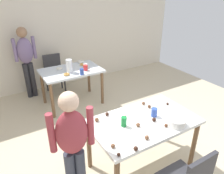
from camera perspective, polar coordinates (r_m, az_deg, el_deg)
ground_plane at (r=3.25m, az=7.77°, el=-19.22°), size 6.40×6.40×0.00m
wall_back at (r=5.26m, az=-14.01°, el=14.25°), size 6.40×0.10×2.60m
dining_table_near at (r=2.78m, az=8.29°, el=-10.31°), size 1.33×0.81×0.75m
dining_table_far at (r=4.36m, az=-10.74°, el=3.23°), size 1.16×0.76×0.75m
chair_far_table at (r=5.03m, az=-15.22°, el=4.02°), size 0.44×0.44×0.87m
person_girl_near at (r=2.26m, az=-10.38°, el=-14.41°), size 0.45×0.27×1.41m
person_adult_far at (r=4.83m, az=-21.87°, el=7.44°), size 0.45×0.22×1.53m
mixing_bowl at (r=2.70m, az=16.83°, el=-8.90°), size 0.21×0.21×0.09m
soda_can at (r=2.57m, az=3.21°, el=-9.21°), size 0.07×0.07×0.12m
fork_near at (r=2.90m, az=5.08°, el=-6.21°), size 0.17×0.02×0.01m
cup_near_0 at (r=2.80m, az=11.14°, el=-6.60°), size 0.08×0.08×0.11m
cake_ball_0 at (r=2.28m, az=6.33°, el=-15.94°), size 0.05×0.05×0.05m
cake_ball_1 at (r=2.65m, az=14.16°, el=-9.88°), size 0.04×0.04×0.04m
cake_ball_2 at (r=2.98m, az=9.87°, el=-5.10°), size 0.05×0.05×0.05m
cake_ball_3 at (r=2.21m, az=1.79°, el=-17.49°), size 0.04×0.04×0.04m
cake_ball_4 at (r=2.60m, az=6.94°, el=-9.93°), size 0.05×0.05×0.05m
cake_ball_5 at (r=3.04m, az=8.35°, el=-4.27°), size 0.05×0.05×0.05m
cake_ball_6 at (r=2.73m, az=3.51°, el=-7.92°), size 0.04×0.04×0.04m
cake_ball_7 at (r=2.78m, az=-1.33°, el=-7.17°), size 0.05×0.05×0.05m
cake_ball_8 at (r=2.67m, az=-4.08°, el=-8.65°), size 0.05×0.05×0.05m
cake_ball_9 at (r=3.11m, az=14.53°, el=-4.31°), size 0.04×0.04×0.04m
cake_ball_10 at (r=2.43m, az=9.24°, el=-13.09°), size 0.05×0.05×0.05m
cake_ball_11 at (r=2.72m, az=11.11°, el=-8.50°), size 0.05×0.05×0.05m
cake_ball_12 at (r=2.30m, az=0.25°, el=-15.36°), size 0.05×0.05×0.05m
pitcher_far at (r=4.17m, az=-11.31°, el=5.52°), size 0.12×0.12×0.25m
cup_far_0 at (r=4.24m, az=-7.05°, el=5.12°), size 0.09×0.09×0.11m
cup_far_1 at (r=4.36m, az=-7.10°, el=5.60°), size 0.08×0.08×0.09m
cup_far_2 at (r=4.03m, az=-8.02°, el=4.06°), size 0.07×0.07×0.12m
donut_far_0 at (r=4.49m, az=-11.08°, el=5.49°), size 0.10×0.10×0.03m
donut_far_1 at (r=4.70m, az=-8.39°, el=6.72°), size 0.14×0.14×0.04m
donut_far_2 at (r=4.07m, az=-11.98°, el=3.30°), size 0.11×0.11×0.03m
donut_far_3 at (r=4.53m, az=-7.89°, el=5.95°), size 0.11×0.11×0.03m
donut_far_4 at (r=4.39m, az=-13.79°, el=4.80°), size 0.12×0.12×0.04m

